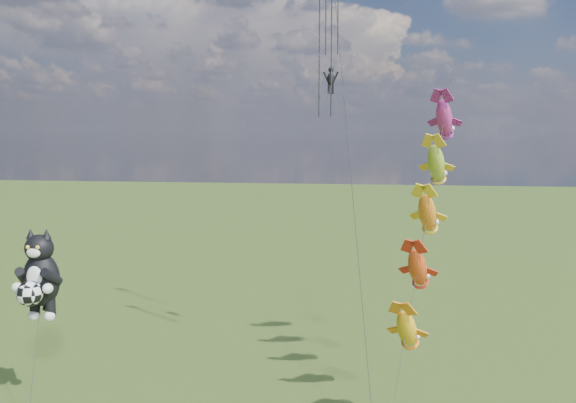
# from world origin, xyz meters

# --- Properties ---
(cat_kite_rig) EXTENTS (2.24, 4.07, 9.53)m
(cat_kite_rig) POSITION_xyz_m (-6.57, 8.00, 7.07)
(cat_kite_rig) COLOR brown
(cat_kite_rig) RESTS_ON ground
(fish_windsock_rig) EXTENTS (4.45, 15.42, 18.18)m
(fish_windsock_rig) POSITION_xyz_m (13.52, 11.85, 10.22)
(fish_windsock_rig) COLOR brown
(fish_windsock_rig) RESTS_ON ground
(parafoil_rig) EXTENTS (4.10, 17.21, 27.58)m
(parafoil_rig) POSITION_xyz_m (8.04, 16.27, 19.35)
(parafoil_rig) COLOR brown
(parafoil_rig) RESTS_ON ground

